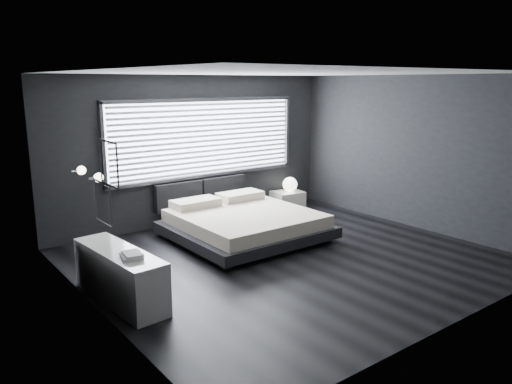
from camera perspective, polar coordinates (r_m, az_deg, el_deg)
room at (r=7.46m, az=3.96°, el=2.62°), size 6.04×6.00×2.80m
window at (r=9.70m, az=-5.69°, el=6.15°), size 4.14×0.09×1.52m
headboard at (r=9.74m, az=-6.25°, el=-0.05°), size 1.96×0.16×0.52m
sconce_near at (r=6.01m, az=-17.57°, el=1.58°), size 0.18×0.11×0.11m
sconce_far at (r=6.57m, az=-19.36°, el=2.35°), size 0.18×0.11×0.11m
wall_art_upper at (r=5.38m, az=-16.48°, el=3.13°), size 0.01×0.48×0.48m
wall_art_lower at (r=5.70m, az=-17.09°, el=-1.22°), size 0.01×0.48×0.48m
bed at (r=8.66m, az=-1.36°, el=-3.50°), size 2.39×2.29×0.62m
nightstand at (r=10.78m, az=3.62°, el=-0.88°), size 0.68×0.59×0.36m
orb_lamp at (r=10.72m, az=3.90°, el=0.88°), size 0.31×0.31×0.31m
dresser at (r=6.49m, az=-15.25°, el=-9.18°), size 0.60×1.67×0.66m
book_stack at (r=6.07m, az=-14.01°, el=-7.03°), size 0.30×0.35×0.06m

